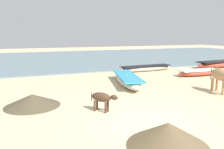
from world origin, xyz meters
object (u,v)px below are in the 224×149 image
Objects in this scene: fishing_boat_3 at (220,64)px; fishing_boat_5 at (199,72)px; fishing_boat_1 at (146,68)px; calf_near_dark at (102,98)px; fishing_boat_0 at (127,79)px; cow_adult_tan at (222,76)px.

fishing_boat_3 is 1.56× the size of fishing_boat_5.
fishing_boat_1 is at bearing 170.34° from fishing_boat_3.
fishing_boat_1 reaches higher than fishing_boat_5.
fishing_boat_3 is 13.69m from calf_near_dark.
fishing_boat_0 is at bearing 46.03° from fishing_boat_1.
fishing_boat_3 is at bearing 31.47° from fishing_boat_5.
fishing_boat_0 is 4.43m from calf_near_dark.
cow_adult_tan is 1.89× the size of calf_near_dark.
calf_near_dark is (-2.66, -3.54, 0.21)m from fishing_boat_0.
cow_adult_tan is (3.02, -3.24, 0.51)m from fishing_boat_0.
fishing_boat_0 is 4.59m from fishing_boat_1.
fishing_boat_1 is 6.63m from cow_adult_tan.
calf_near_dark is (-5.77, -6.91, 0.25)m from fishing_boat_1.
cow_adult_tan is (-2.24, -3.72, 0.56)m from fishing_boat_5.
calf_near_dark is at bearing -79.76° from cow_adult_tan.
fishing_boat_1 is 0.88× the size of fishing_boat_3.
cow_adult_tan is (-0.09, -6.61, 0.55)m from fishing_boat_1.
fishing_boat_5 is at bearing 156.10° from cow_adult_tan.
calf_near_dark is (-5.68, -0.30, -0.30)m from cow_adult_tan.
fishing_boat_3 is at bearing 140.01° from cow_adult_tan.
fishing_boat_1 is 9.01m from calf_near_dark.
fishing_boat_5 is (2.15, -2.89, -0.00)m from fishing_boat_1.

